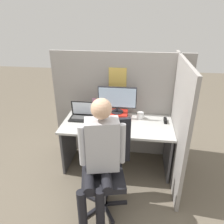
{
  "coord_description": "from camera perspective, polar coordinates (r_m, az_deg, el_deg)",
  "views": [
    {
      "loc": [
        0.27,
        -2.25,
        2.1
      ],
      "look_at": [
        -0.05,
        0.17,
        0.95
      ],
      "focal_mm": 35.0,
      "sensor_mm": 36.0,
      "label": 1
    }
  ],
  "objects": [
    {
      "name": "laptop",
      "position": [
        3.11,
        -7.79,
        -0.86
      ],
      "size": [
        0.34,
        0.22,
        0.23
      ],
      "color": "black",
      "rests_on": "desk"
    },
    {
      "name": "carrot_toy",
      "position": [
        2.78,
        1.13,
        -4.48
      ],
      "size": [
        0.04,
        0.12,
        0.04
      ],
      "color": "orange",
      "rests_on": "desk"
    },
    {
      "name": "person",
      "position": [
        2.25,
        -3.13,
        -10.82
      ],
      "size": [
        0.47,
        0.51,
        1.36
      ],
      "color": "black",
      "rests_on": "ground"
    },
    {
      "name": "ground_plane",
      "position": [
        3.09,
        0.49,
        -17.71
      ],
      "size": [
        12.0,
        12.0,
        0.0
      ],
      "primitive_type": "plane",
      "color": "#665B4C"
    },
    {
      "name": "office_chair",
      "position": [
        2.53,
        -1.47,
        -13.61
      ],
      "size": [
        0.55,
        0.6,
        1.02
      ],
      "color": "black",
      "rests_on": "ground"
    },
    {
      "name": "cubicle_panel_right",
      "position": [
        2.89,
        16.62,
        -2.81
      ],
      "size": [
        0.04,
        1.34,
        1.59
      ],
      "color": "gray",
      "rests_on": "ground"
    },
    {
      "name": "desk",
      "position": [
        3.04,
        1.33,
        -5.79
      ],
      "size": [
        1.49,
        0.7,
        0.7
      ],
      "color": "#B7B7B2",
      "rests_on": "ground"
    },
    {
      "name": "paper_box",
      "position": [
        3.1,
        1.32,
        -0.73
      ],
      "size": [
        0.29,
        0.23,
        0.08
      ],
      "color": "red",
      "rests_on": "desk"
    },
    {
      "name": "monitor",
      "position": [
        3.01,
        1.37,
        3.49
      ],
      "size": [
        0.53,
        0.17,
        0.37
      ],
      "color": "#232328",
      "rests_on": "paper_box"
    },
    {
      "name": "stapler",
      "position": [
        3.07,
        13.75,
        -2.17
      ],
      "size": [
        0.04,
        0.12,
        0.05
      ],
      "color": "black",
      "rests_on": "desk"
    },
    {
      "name": "mouse",
      "position": [
        2.93,
        -4.68,
        -3.0
      ],
      "size": [
        0.06,
        0.05,
        0.03
      ],
      "color": "silver",
      "rests_on": "desk"
    },
    {
      "name": "cubicle_panel_back",
      "position": [
        3.25,
        2.09,
        1.58
      ],
      "size": [
        1.99,
        0.05,
        1.59
      ],
      "color": "gray",
      "rests_on": "ground"
    },
    {
      "name": "coffee_mug",
      "position": [
        3.1,
        7.41,
        -0.91
      ],
      "size": [
        0.09,
        0.09,
        0.09
      ],
      "color": "white",
      "rests_on": "desk"
    }
  ]
}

